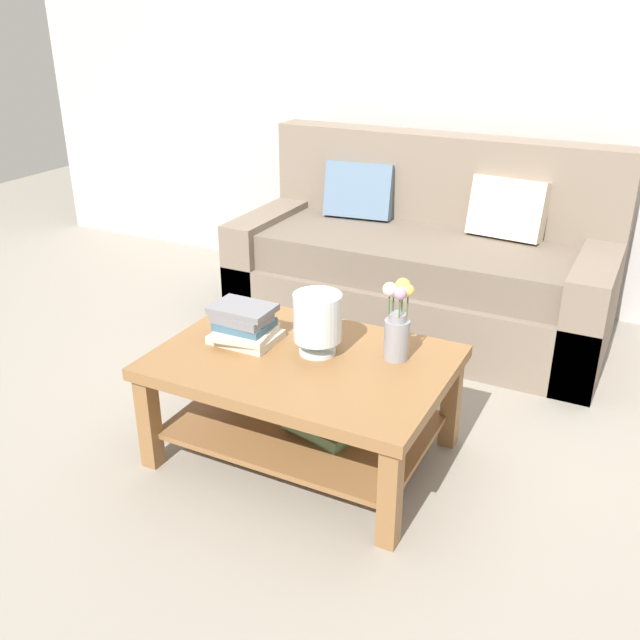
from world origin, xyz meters
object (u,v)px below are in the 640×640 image
at_px(book_stack_main, 244,325).
at_px(flower_pitcher, 397,324).
at_px(coffee_table, 305,386).
at_px(couch, 423,267).
at_px(glass_hurricane_vase, 318,319).

relative_size(book_stack_main, flower_pitcher, 0.81).
xyz_separation_m(coffee_table, flower_pitcher, (0.32, 0.16, 0.28)).
xyz_separation_m(couch, flower_pitcher, (0.33, -1.29, 0.24)).
bearing_deg(flower_pitcher, glass_hurricane_vase, -162.18).
xyz_separation_m(couch, coffee_table, (0.01, -1.44, -0.04)).
height_order(couch, glass_hurricane_vase, couch).
xyz_separation_m(coffee_table, glass_hurricane_vase, (0.03, 0.06, 0.28)).
bearing_deg(glass_hurricane_vase, couch, 91.41).
distance_m(coffee_table, glass_hurricane_vase, 0.29).
height_order(coffee_table, glass_hurricane_vase, glass_hurricane_vase).
bearing_deg(glass_hurricane_vase, coffee_table, -113.88).
relative_size(couch, flower_pitcher, 6.18).
bearing_deg(book_stack_main, coffee_table, -3.86).
height_order(glass_hurricane_vase, flower_pitcher, flower_pitcher).
height_order(book_stack_main, glass_hurricane_vase, glass_hurricane_vase).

